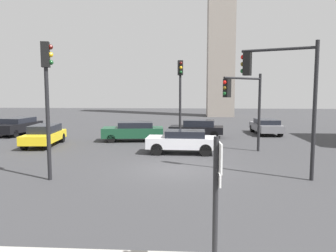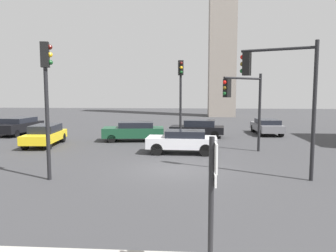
{
  "view_description": "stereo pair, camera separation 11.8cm",
  "coord_description": "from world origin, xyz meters",
  "px_view_note": "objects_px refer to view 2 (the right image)",
  "views": [
    {
      "loc": [
        0.65,
        -15.47,
        3.69
      ],
      "look_at": [
        -0.54,
        3.22,
        1.69
      ],
      "focal_mm": 36.02,
      "sensor_mm": 36.0,
      "label": 1
    },
    {
      "loc": [
        0.76,
        -15.46,
        3.69
      ],
      "look_at": [
        -0.54,
        3.22,
        1.69
      ],
      "focal_mm": 36.02,
      "sensor_mm": 36.0,
      "label": 2
    }
  ],
  "objects_px": {
    "traffic_light_2": "(46,86)",
    "car_0": "(198,128)",
    "car_4": "(134,131)",
    "traffic_light_1": "(181,86)",
    "direction_sign": "(212,196)",
    "car_7": "(267,126)",
    "traffic_light_0": "(280,83)",
    "car_3": "(45,135)",
    "car_2": "(183,141)",
    "car_1": "(18,126)",
    "traffic_light_3": "(243,97)"
  },
  "relations": [
    {
      "from": "traffic_light_2",
      "to": "car_0",
      "type": "height_order",
      "value": "traffic_light_2"
    },
    {
      "from": "car_0",
      "to": "car_4",
      "type": "bearing_deg",
      "value": 32.99
    },
    {
      "from": "traffic_light_1",
      "to": "traffic_light_2",
      "type": "distance_m",
      "value": 11.06
    },
    {
      "from": "direction_sign",
      "to": "car_4",
      "type": "height_order",
      "value": "direction_sign"
    },
    {
      "from": "car_7",
      "to": "car_4",
      "type": "bearing_deg",
      "value": 110.65
    },
    {
      "from": "traffic_light_0",
      "to": "car_7",
      "type": "bearing_deg",
      "value": -75.64
    },
    {
      "from": "car_3",
      "to": "car_4",
      "type": "bearing_deg",
      "value": 108.66
    },
    {
      "from": "car_2",
      "to": "car_4",
      "type": "height_order",
      "value": "car_4"
    },
    {
      "from": "car_1",
      "to": "car_7",
      "type": "height_order",
      "value": "car_1"
    },
    {
      "from": "car_1",
      "to": "car_4",
      "type": "bearing_deg",
      "value": 80.65
    },
    {
      "from": "direction_sign",
      "to": "car_2",
      "type": "distance_m",
      "value": 13.55
    },
    {
      "from": "traffic_light_3",
      "to": "car_4",
      "type": "height_order",
      "value": "traffic_light_3"
    },
    {
      "from": "traffic_light_1",
      "to": "car_2",
      "type": "relative_size",
      "value": 1.39
    },
    {
      "from": "traffic_light_2",
      "to": "car_3",
      "type": "relative_size",
      "value": 1.26
    },
    {
      "from": "traffic_light_1",
      "to": "car_7",
      "type": "xyz_separation_m",
      "value": [
        7.06,
        5.46,
        -3.24
      ]
    },
    {
      "from": "car_0",
      "to": "traffic_light_3",
      "type": "bearing_deg",
      "value": 114.93
    },
    {
      "from": "car_1",
      "to": "car_2",
      "type": "xyz_separation_m",
      "value": [
        13.93,
        -7.5,
        -0.01
      ]
    },
    {
      "from": "traffic_light_3",
      "to": "car_0",
      "type": "distance_m",
      "value": 7.86
    },
    {
      "from": "traffic_light_1",
      "to": "car_3",
      "type": "height_order",
      "value": "traffic_light_1"
    },
    {
      "from": "traffic_light_3",
      "to": "car_3",
      "type": "relative_size",
      "value": 1.05
    },
    {
      "from": "traffic_light_0",
      "to": "traffic_light_1",
      "type": "xyz_separation_m",
      "value": [
        -4.44,
        8.65,
        -0.05
      ]
    },
    {
      "from": "traffic_light_0",
      "to": "traffic_light_2",
      "type": "distance_m",
      "value": 9.6
    },
    {
      "from": "car_2",
      "to": "car_3",
      "type": "relative_size",
      "value": 0.92
    },
    {
      "from": "direction_sign",
      "to": "traffic_light_2",
      "type": "bearing_deg",
      "value": 127.73
    },
    {
      "from": "traffic_light_2",
      "to": "car_2",
      "type": "bearing_deg",
      "value": 33.64
    },
    {
      "from": "car_0",
      "to": "traffic_light_0",
      "type": "bearing_deg",
      "value": 110.68
    },
    {
      "from": "traffic_light_1",
      "to": "car_1",
      "type": "bearing_deg",
      "value": -119.21
    },
    {
      "from": "car_1",
      "to": "car_3",
      "type": "xyz_separation_m",
      "value": [
        4.68,
        -5.31,
        -0.01
      ]
    },
    {
      "from": "traffic_light_1",
      "to": "traffic_light_3",
      "type": "relative_size",
      "value": 1.22
    },
    {
      "from": "car_0",
      "to": "car_4",
      "type": "relative_size",
      "value": 0.96
    },
    {
      "from": "direction_sign",
      "to": "car_1",
      "type": "relative_size",
      "value": 0.56
    },
    {
      "from": "traffic_light_3",
      "to": "car_4",
      "type": "bearing_deg",
      "value": -76.9
    },
    {
      "from": "traffic_light_0",
      "to": "traffic_light_3",
      "type": "xyz_separation_m",
      "value": [
        -0.75,
        4.98,
        -0.69
      ]
    },
    {
      "from": "traffic_light_1",
      "to": "traffic_light_2",
      "type": "xyz_separation_m",
      "value": [
        -5.09,
        -9.82,
        -0.06
      ]
    },
    {
      "from": "car_3",
      "to": "car_0",
      "type": "bearing_deg",
      "value": 110.51
    },
    {
      "from": "direction_sign",
      "to": "traffic_light_0",
      "type": "bearing_deg",
      "value": 65.89
    },
    {
      "from": "direction_sign",
      "to": "car_2",
      "type": "xyz_separation_m",
      "value": [
        -0.88,
        13.48,
        -1.04
      ]
    },
    {
      "from": "traffic_light_0",
      "to": "car_4",
      "type": "relative_size",
      "value": 1.25
    },
    {
      "from": "traffic_light_2",
      "to": "car_1",
      "type": "height_order",
      "value": "traffic_light_2"
    },
    {
      "from": "car_1",
      "to": "car_7",
      "type": "bearing_deg",
      "value": 100.9
    },
    {
      "from": "traffic_light_0",
      "to": "car_3",
      "type": "distance_m",
      "value": 15.6
    },
    {
      "from": "traffic_light_1",
      "to": "traffic_light_3",
      "type": "xyz_separation_m",
      "value": [
        3.69,
        -3.67,
        -0.65
      ]
    },
    {
      "from": "car_2",
      "to": "car_7",
      "type": "distance_m",
      "value": 11.37
    },
    {
      "from": "car_0",
      "to": "car_7",
      "type": "xyz_separation_m",
      "value": [
        5.81,
        2.11,
        -0.02
      ]
    },
    {
      "from": "traffic_light_0",
      "to": "car_0",
      "type": "xyz_separation_m",
      "value": [
        -3.18,
        12.0,
        -3.27
      ]
    },
    {
      "from": "car_1",
      "to": "car_7",
      "type": "xyz_separation_m",
      "value": [
        20.75,
        1.59,
        -0.05
      ]
    },
    {
      "from": "car_2",
      "to": "traffic_light_3",
      "type": "bearing_deg",
      "value": -178.92
    },
    {
      "from": "car_3",
      "to": "traffic_light_0",
      "type": "bearing_deg",
      "value": 57.27
    },
    {
      "from": "car_1",
      "to": "car_7",
      "type": "relative_size",
      "value": 1.1
    },
    {
      "from": "traffic_light_0",
      "to": "traffic_light_1",
      "type": "bearing_deg",
      "value": -37.94
    }
  ]
}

